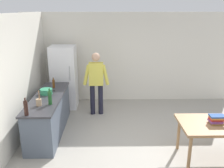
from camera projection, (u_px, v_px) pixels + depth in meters
name	position (u px, v px, depth m)	size (l,w,h in m)	color
ground_plane	(139.00, 150.00, 5.00)	(14.00, 14.00, 0.00)	#9E998E
wall_back	(129.00, 58.00, 7.46)	(6.40, 0.12, 2.70)	silver
wall_left	(8.00, 85.00, 4.75)	(0.12, 5.60, 2.70)	silver
kitchen_counter	(49.00, 115.00, 5.60)	(0.64, 2.20, 0.90)	#4C5666
refrigerator	(64.00, 77.00, 6.99)	(0.70, 0.67, 1.80)	white
person	(96.00, 80.00, 6.46)	(0.70, 0.22, 1.70)	#1E1E2D
dining_table	(217.00, 127.00, 4.54)	(1.40, 0.90, 0.75)	#9E754C
cooking_pot	(46.00, 91.00, 5.60)	(0.40, 0.28, 0.12)	#2D845B
utensil_jar	(39.00, 102.00, 4.92)	(0.11, 0.11, 0.32)	tan
bottle_wine_dark	(26.00, 108.00, 4.46)	(0.08, 0.08, 0.34)	black
bottle_wine_green	(50.00, 98.00, 4.97)	(0.08, 0.08, 0.34)	#1E5123
bottle_beer_brown	(54.00, 84.00, 6.03)	(0.06, 0.06, 0.26)	#5B3314
book_stack	(217.00, 119.00, 4.49)	(0.28, 0.21, 0.16)	gold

